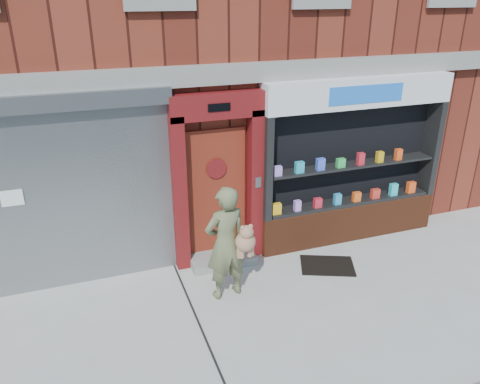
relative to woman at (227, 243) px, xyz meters
name	(u,v)px	position (x,y,z in m)	size (l,w,h in m)	color
ground	(307,312)	(0.95, -0.80, -0.90)	(80.00, 80.00, 0.00)	#9E9E99
building	(193,6)	(0.95, 5.20, 3.10)	(12.00, 8.16, 8.00)	#561C13
shutter_bay	(70,182)	(-2.05, 1.13, 0.82)	(3.10, 0.30, 3.04)	gray
red_door_bay	(218,181)	(0.20, 1.06, 0.56)	(1.52, 0.58, 2.90)	#5D1012
pharmacy_bay	(352,169)	(2.69, 1.02, 0.47)	(3.50, 0.41, 3.00)	#622C17
woman	(227,243)	(0.00, 0.00, 0.00)	(0.78, 0.53, 1.79)	#626844
doormat	(327,265)	(1.85, 0.19, -0.89)	(0.89, 0.62, 0.02)	black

